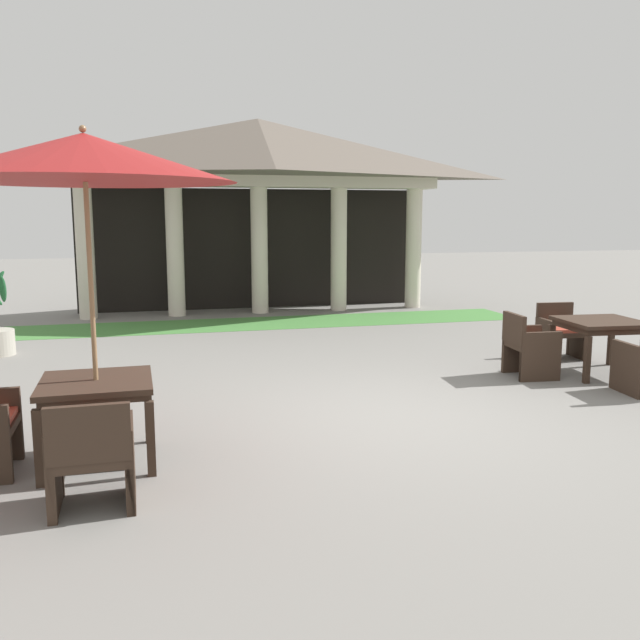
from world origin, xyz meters
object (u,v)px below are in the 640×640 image
at_px(patio_umbrella_near_foreground, 84,160).
at_px(patio_chair_mid_left_north, 560,333).
at_px(patio_table_near_foreground, 97,391).
at_px(patio_chair_mid_left_west, 529,346).
at_px(patio_chair_near_foreground_south, 92,457).
at_px(patio_table_mid_left, 601,327).

xyz_separation_m(patio_umbrella_near_foreground, patio_chair_mid_left_north, (6.44, 2.83, -2.18)).
distance_m(patio_table_near_foreground, patio_chair_mid_left_west, 5.65).
distance_m(patio_chair_near_foreground_south, patio_chair_mid_left_north, 7.45).
height_order(patio_table_near_foreground, patio_chair_mid_left_north, patio_chair_mid_left_north).
height_order(patio_umbrella_near_foreground, patio_chair_near_foreground_south, patio_umbrella_near_foreground).
bearing_deg(patio_chair_near_foreground_south, patio_chair_mid_left_north, 29.15).
relative_size(patio_umbrella_near_foreground, patio_chair_near_foreground_south, 3.39).
relative_size(patio_umbrella_near_foreground, patio_chair_mid_left_west, 3.33).
height_order(patio_table_mid_left, patio_chair_mid_left_west, patio_chair_mid_left_west).
xyz_separation_m(patio_table_mid_left, patio_chair_mid_left_north, (0.09, 1.03, -0.26)).
relative_size(patio_table_near_foreground, patio_chair_mid_left_west, 1.10).
bearing_deg(patio_chair_mid_left_north, patio_chair_near_foreground_south, 35.32).
bearing_deg(patio_table_mid_left, patio_table_near_foreground, -164.24).
bearing_deg(patio_chair_near_foreground_south, patio_chair_mid_left_west, 26.79).
bearing_deg(patio_chair_near_foreground_south, patio_table_mid_left, 22.10).
relative_size(patio_umbrella_near_foreground, patio_table_mid_left, 2.61).
xyz_separation_m(patio_chair_near_foreground_south, patio_table_mid_left, (6.33, 2.74, 0.25)).
bearing_deg(patio_chair_near_foreground_south, patio_umbrella_near_foreground, 90.00).
height_order(patio_table_near_foreground, patio_chair_mid_left_west, patio_chair_mid_left_west).
distance_m(patio_umbrella_near_foreground, patio_table_mid_left, 6.88).
relative_size(patio_chair_mid_left_north, patio_chair_mid_left_west, 0.96).
distance_m(patio_umbrella_near_foreground, patio_chair_mid_left_north, 7.37).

